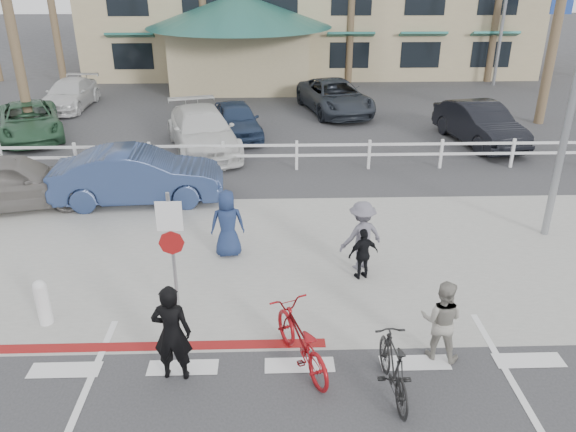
{
  "coord_description": "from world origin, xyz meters",
  "views": [
    {
      "loc": [
        -0.44,
        -7.1,
        6.37
      ],
      "look_at": [
        -0.11,
        3.53,
        1.5
      ],
      "focal_mm": 35.0,
      "sensor_mm": 36.0,
      "label": 1
    }
  ],
  "objects_px": {
    "bike_red": "(301,340)",
    "car_white_sedan": "(139,176)",
    "sign_post": "(173,250)",
    "bike_black": "(394,367)",
    "car_red_compact": "(11,182)"
  },
  "relations": [
    {
      "from": "bike_red",
      "to": "car_white_sedan",
      "type": "xyz_separation_m",
      "value": [
        -4.23,
        7.35,
        0.26
      ]
    },
    {
      "from": "bike_red",
      "to": "car_white_sedan",
      "type": "distance_m",
      "value": 8.48
    },
    {
      "from": "bike_red",
      "to": "car_white_sedan",
      "type": "height_order",
      "value": "car_white_sedan"
    },
    {
      "from": "sign_post",
      "to": "bike_red",
      "type": "relative_size",
      "value": 1.47
    },
    {
      "from": "bike_black",
      "to": "car_red_compact",
      "type": "xyz_separation_m",
      "value": [
        -9.12,
        7.76,
        0.25
      ]
    },
    {
      "from": "bike_red",
      "to": "bike_black",
      "type": "distance_m",
      "value": 1.61
    },
    {
      "from": "bike_black",
      "to": "car_white_sedan",
      "type": "relative_size",
      "value": 0.36
    },
    {
      "from": "sign_post",
      "to": "car_white_sedan",
      "type": "distance_m",
      "value": 6.13
    },
    {
      "from": "bike_red",
      "to": "car_red_compact",
      "type": "relative_size",
      "value": 0.44
    },
    {
      "from": "car_white_sedan",
      "to": "car_red_compact",
      "type": "distance_m",
      "value": 3.46
    },
    {
      "from": "sign_post",
      "to": "car_red_compact",
      "type": "xyz_separation_m",
      "value": [
        -5.36,
        5.47,
        -0.68
      ]
    },
    {
      "from": "car_white_sedan",
      "to": "bike_red",
      "type": "bearing_deg",
      "value": -154.33
    },
    {
      "from": "bike_black",
      "to": "car_white_sedan",
      "type": "bearing_deg",
      "value": -58.09
    },
    {
      "from": "bike_red",
      "to": "car_red_compact",
      "type": "xyz_separation_m",
      "value": [
        -7.68,
        7.04,
        0.25
      ]
    },
    {
      "from": "car_red_compact",
      "to": "bike_black",
      "type": "bearing_deg",
      "value": -143.68
    }
  ]
}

